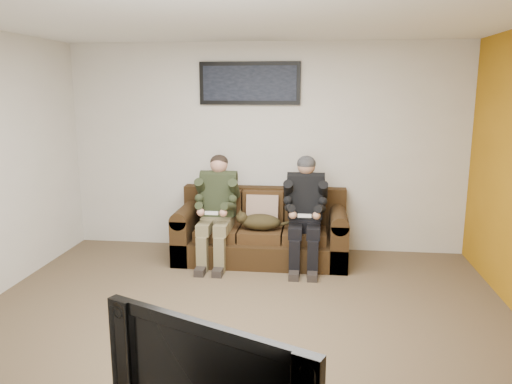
# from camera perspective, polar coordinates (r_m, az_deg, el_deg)

# --- Properties ---
(floor) EXTENTS (5.00, 5.00, 0.00)m
(floor) POSITION_cam_1_polar(r_m,az_deg,el_deg) (4.52, -1.95, -15.02)
(floor) COLOR brown
(floor) RESTS_ON ground
(ceiling) EXTENTS (5.00, 5.00, 0.00)m
(ceiling) POSITION_cam_1_polar(r_m,az_deg,el_deg) (4.08, -2.22, 19.67)
(ceiling) COLOR silver
(ceiling) RESTS_ON ground
(wall_back) EXTENTS (5.00, 0.00, 5.00)m
(wall_back) POSITION_cam_1_polar(r_m,az_deg,el_deg) (6.32, 1.07, 5.04)
(wall_back) COLOR beige
(wall_back) RESTS_ON ground
(wall_front) EXTENTS (5.00, 0.00, 5.00)m
(wall_front) POSITION_cam_1_polar(r_m,az_deg,el_deg) (1.99, -12.22, -10.27)
(wall_front) COLOR beige
(wall_front) RESTS_ON ground
(sofa) EXTENTS (2.03, 0.88, 0.83)m
(sofa) POSITION_cam_1_polar(r_m,az_deg,el_deg) (6.10, 0.69, -4.68)
(sofa) COLOR black
(sofa) RESTS_ON ground
(throw_pillow) EXTENTS (0.39, 0.18, 0.38)m
(throw_pillow) POSITION_cam_1_polar(r_m,az_deg,el_deg) (6.06, 0.74, -2.07)
(throw_pillow) COLOR #9E7C67
(throw_pillow) RESTS_ON sofa
(throw_blanket) EXTENTS (0.41, 0.20, 0.07)m
(throw_blanket) POSITION_cam_1_polar(r_m,az_deg,el_deg) (6.31, -4.59, 0.68)
(throw_blanket) COLOR tan
(throw_blanket) RESTS_ON sofa
(person_left) EXTENTS (0.51, 0.87, 1.26)m
(person_left) POSITION_cam_1_polar(r_m,az_deg,el_deg) (5.91, -4.50, -1.35)
(person_left) COLOR #716647
(person_left) RESTS_ON sofa
(person_right) EXTENTS (0.51, 0.86, 1.27)m
(person_right) POSITION_cam_1_polar(r_m,az_deg,el_deg) (5.80, 5.65, -1.59)
(person_right) COLOR black
(person_right) RESTS_ON sofa
(cat) EXTENTS (0.66, 0.26, 0.24)m
(cat) POSITION_cam_1_polar(r_m,az_deg,el_deg) (5.86, 0.35, -3.40)
(cat) COLOR #3F3318
(cat) RESTS_ON sofa
(framed_poster) EXTENTS (1.25, 0.05, 0.52)m
(framed_poster) POSITION_cam_1_polar(r_m,az_deg,el_deg) (6.26, -0.73, 12.32)
(framed_poster) COLOR black
(framed_poster) RESTS_ON wall_back
(television) EXTENTS (1.07, 0.59, 0.64)m
(television) POSITION_cam_1_polar(r_m,az_deg,el_deg) (2.46, -4.13, -20.40)
(television) COLOR black
(television) RESTS_ON tv_stand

